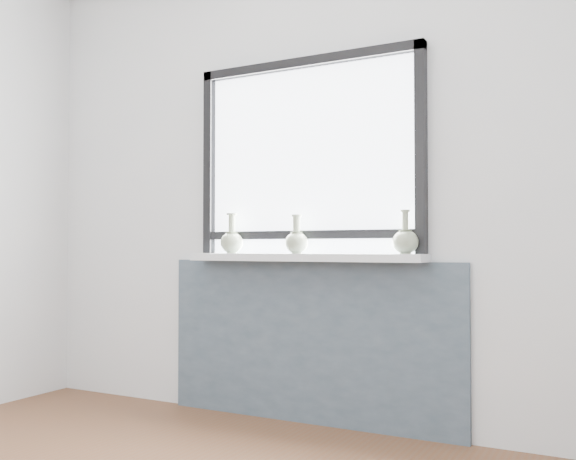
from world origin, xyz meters
The scene contains 7 objects.
back_wall centered at (0.00, 1.81, 1.30)m, with size 3.60×0.02×2.60m, color silver.
apron_panel centered at (0.00, 1.78, 0.43)m, with size 1.70×0.03×0.86m, color #4E5B6C.
windowsill centered at (0.00, 1.71, 0.88)m, with size 1.32×0.18×0.04m, color silver.
window centered at (0.00, 1.77, 1.44)m, with size 1.30×0.06×1.05m.
vase_a centered at (-0.43, 1.70, 0.97)m, with size 0.13×0.13×0.22m.
vase_b centered at (-0.03, 1.69, 0.97)m, with size 0.12×0.12×0.20m.
vase_c centered at (0.56, 1.71, 0.97)m, with size 0.13×0.13×0.21m.
Camera 1 is at (1.51, -1.30, 0.93)m, focal length 40.00 mm.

